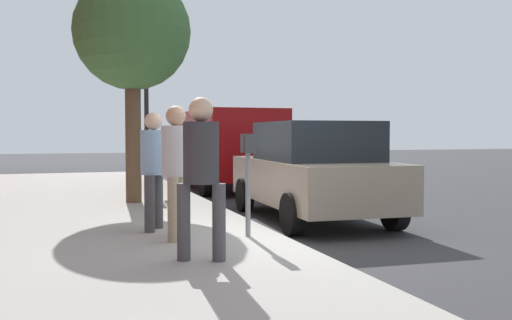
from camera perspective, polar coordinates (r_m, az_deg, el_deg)
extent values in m
plane|color=#38383A|center=(8.37, 2.02, -8.13)|extent=(80.00, 80.00, 0.00)
cube|color=#A8A59E|center=(7.86, -19.20, -8.44)|extent=(28.00, 6.00, 0.15)
cylinder|color=gray|center=(7.92, -0.80, -3.45)|extent=(0.07, 0.07, 1.15)
cube|color=#383D42|center=(7.78, -0.58, 1.65)|extent=(0.16, 0.11, 0.26)
cube|color=#383D42|center=(7.97, -1.02, 1.67)|extent=(0.16, 0.11, 0.26)
cube|color=#268C33|center=(7.79, -0.16, 1.80)|extent=(0.10, 0.01, 0.10)
cube|color=#268C33|center=(7.98, -0.61, 1.82)|extent=(0.10, 0.01, 0.10)
cylinder|color=tan|center=(7.97, -7.63, -4.53)|extent=(0.15, 0.15, 0.85)
cylinder|color=tan|center=(7.59, -8.19, -4.89)|extent=(0.15, 0.15, 0.85)
cylinder|color=silver|center=(7.72, -7.94, 0.89)|extent=(0.39, 0.39, 0.67)
sphere|color=tan|center=(7.72, -7.96, 4.37)|extent=(0.26, 0.26, 0.26)
cylinder|color=#47474C|center=(6.48, -7.17, -6.12)|extent=(0.15, 0.15, 0.86)
cylinder|color=#47474C|center=(6.42, -3.69, -6.18)|extent=(0.15, 0.15, 0.86)
cylinder|color=#333338|center=(6.37, -5.47, 0.73)|extent=(0.40, 0.40, 0.68)
sphere|color=beige|center=(6.37, -5.49, 5.01)|extent=(0.27, 0.27, 0.27)
cylinder|color=#47474C|center=(8.73, -9.68, -4.02)|extent=(0.15, 0.15, 0.82)
cylinder|color=#47474C|center=(8.38, -10.50, -4.30)|extent=(0.15, 0.15, 0.82)
cylinder|color=#8CB7E0|center=(8.50, -10.12, 0.76)|extent=(0.37, 0.37, 0.65)
sphere|color=beige|center=(8.50, -10.14, 3.80)|extent=(0.26, 0.26, 0.26)
cube|color=gray|center=(10.45, 5.52, -2.06)|extent=(4.47, 2.01, 0.76)
cube|color=black|center=(10.23, 5.95, 1.87)|extent=(2.27, 1.78, 0.68)
cylinder|color=black|center=(11.57, -1.14, -3.49)|extent=(0.67, 0.25, 0.66)
cylinder|color=black|center=(12.13, 6.87, -3.22)|extent=(0.67, 0.25, 0.66)
cylinder|color=black|center=(8.86, 3.63, -5.38)|extent=(0.67, 0.25, 0.66)
cylinder|color=black|center=(9.58, 13.56, -4.84)|extent=(0.67, 0.25, 0.66)
cube|color=maroon|center=(16.17, -3.22, 1.63)|extent=(5.22, 2.06, 1.80)
cylinder|color=black|center=(17.64, -7.68, -1.24)|extent=(0.76, 0.23, 0.76)
cylinder|color=black|center=(18.10, -1.77, -1.12)|extent=(0.76, 0.23, 0.76)
cylinder|color=black|center=(14.34, -5.04, -2.11)|extent=(0.76, 0.23, 0.76)
cylinder|color=black|center=(14.91, 2.07, -1.92)|extent=(0.76, 0.23, 0.76)
cylinder|color=brown|center=(12.09, -12.06, 2.46)|extent=(0.32, 0.32, 2.78)
sphere|color=#3D6735|center=(12.26, -12.16, 12.34)|extent=(2.38, 2.38, 2.38)
cylinder|color=black|center=(15.79, -10.79, 3.99)|extent=(0.12, 0.12, 3.60)
cube|color=black|center=(15.91, -10.11, 8.86)|extent=(0.24, 0.20, 0.76)
sphere|color=red|center=(15.95, -9.72, 9.71)|extent=(0.14, 0.14, 0.14)
sphere|color=orange|center=(15.93, -9.71, 8.86)|extent=(0.14, 0.14, 0.14)
sphere|color=green|center=(15.90, -9.71, 8.00)|extent=(0.14, 0.14, 0.14)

